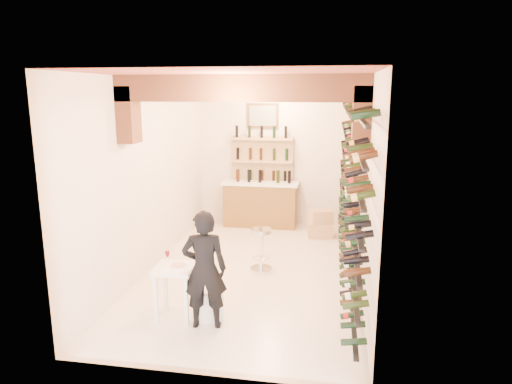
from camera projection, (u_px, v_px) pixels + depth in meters
ground at (253, 270)px, 7.80m from camera, size 6.00×6.00×0.00m
room_shell at (250, 140)px, 7.06m from camera, size 3.52×6.02×3.21m
wine_rack at (348, 184)px, 7.22m from camera, size 0.32×5.70×2.56m
back_counter at (260, 203)px, 10.28m from camera, size 1.70×0.62×1.29m
back_shelving at (262, 173)px, 10.38m from camera, size 1.40×0.31×2.73m
tasting_table at (175, 276)px, 6.04m from camera, size 0.52×0.52×0.88m
white_stool at (210, 304)px, 6.10m from camera, size 0.42×0.42×0.40m
person at (204, 270)px, 5.79m from camera, size 0.63×0.47×1.55m
chrome_barstool at (261, 246)px, 7.75m from camera, size 0.37×0.37×0.72m
crate_lower at (320, 230)px, 9.56m from camera, size 0.55×0.42×0.31m
crate_upper at (321, 216)px, 9.49m from camera, size 0.54×0.46×0.27m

